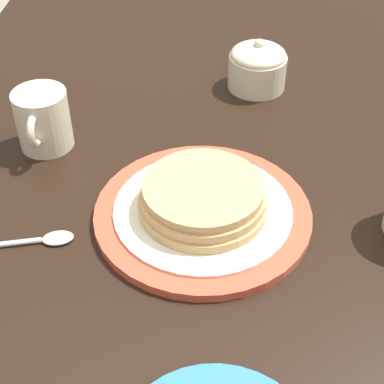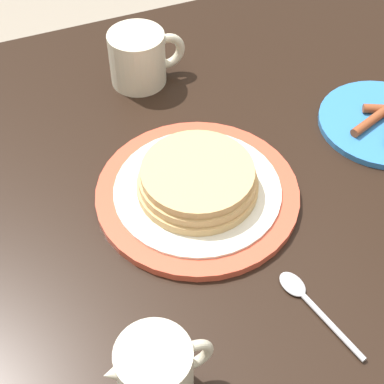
{
  "view_description": "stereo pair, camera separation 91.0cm",
  "coord_description": "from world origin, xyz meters",
  "px_view_note": "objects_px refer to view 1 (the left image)",
  "views": [
    {
      "loc": [
        0.54,
        0.01,
        1.27
      ],
      "look_at": [
        -0.02,
        -0.02,
        0.79
      ],
      "focal_mm": 55.0,
      "sensor_mm": 36.0,
      "label": 1
    },
    {
      "loc": [
        -0.21,
        -0.49,
        1.37
      ],
      "look_at": [
        -0.02,
        -0.02,
        0.79
      ],
      "focal_mm": 55.0,
      "sensor_mm": 36.0,
      "label": 2
    }
  ],
  "objects_px": {
    "sugar_bowl": "(258,66)",
    "spoon": "(36,240)",
    "pancake_plate": "(203,206)",
    "creamer_pitcher": "(43,118)"
  },
  "relations": [
    {
      "from": "sugar_bowl",
      "to": "spoon",
      "type": "bearing_deg",
      "value": -35.45
    },
    {
      "from": "pancake_plate",
      "to": "spoon",
      "type": "distance_m",
      "value": 0.21
    },
    {
      "from": "creamer_pitcher",
      "to": "sugar_bowl",
      "type": "height_order",
      "value": "creamer_pitcher"
    },
    {
      "from": "pancake_plate",
      "to": "sugar_bowl",
      "type": "height_order",
      "value": "sugar_bowl"
    },
    {
      "from": "pancake_plate",
      "to": "creamer_pitcher",
      "type": "bearing_deg",
      "value": -121.34
    },
    {
      "from": "creamer_pitcher",
      "to": "spoon",
      "type": "distance_m",
      "value": 0.21
    },
    {
      "from": "creamer_pitcher",
      "to": "pancake_plate",
      "type": "bearing_deg",
      "value": 58.66
    },
    {
      "from": "sugar_bowl",
      "to": "spoon",
      "type": "height_order",
      "value": "sugar_bowl"
    },
    {
      "from": "spoon",
      "to": "sugar_bowl",
      "type": "bearing_deg",
      "value": 144.55
    },
    {
      "from": "creamer_pitcher",
      "to": "sugar_bowl",
      "type": "bearing_deg",
      "value": 120.67
    }
  ]
}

